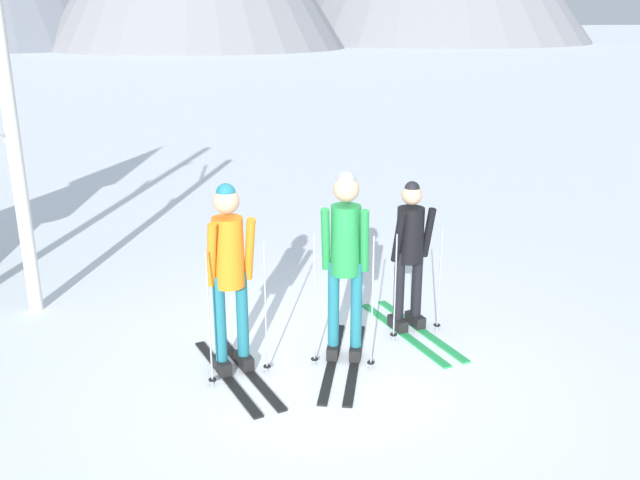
{
  "coord_description": "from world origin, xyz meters",
  "views": [
    {
      "loc": [
        -1.77,
        -5.72,
        3.21
      ],
      "look_at": [
        0.14,
        0.62,
        1.05
      ],
      "focal_mm": 38.76,
      "sensor_mm": 36.0,
      "label": 1
    }
  ],
  "objects": [
    {
      "name": "ground_plane",
      "position": [
        0.0,
        0.0,
        0.0
      ],
      "size": [
        400.0,
        400.0,
        0.0
      ],
      "primitive_type": "plane",
      "color": "white"
    },
    {
      "name": "birch_tree_tall",
      "position": [
        -2.79,
        2.18,
        1.87
      ],
      "size": [
        0.52,
        1.32,
        3.65
      ],
      "color": "silver",
      "rests_on": "ground"
    },
    {
      "name": "skier_in_orange",
      "position": [
        -0.87,
        0.1,
        1.02
      ],
      "size": [
        0.62,
        1.59,
        1.82
      ],
      "color": "black",
      "rests_on": "ground"
    },
    {
      "name": "skier_in_green",
      "position": [
        0.21,
        0.04,
        1.05
      ],
      "size": [
        0.94,
        1.6,
        1.87
      ],
      "color": "black",
      "rests_on": "ground"
    },
    {
      "name": "skier_in_black",
      "position": [
        1.07,
        0.48,
        0.87
      ],
      "size": [
        0.6,
        1.68,
        1.62
      ],
      "color": "green",
      "rests_on": "ground"
    }
  ]
}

